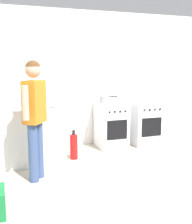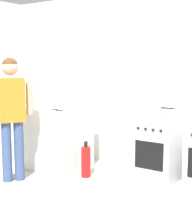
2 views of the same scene
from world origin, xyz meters
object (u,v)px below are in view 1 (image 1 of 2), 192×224
at_px(oven_right, 144,123).
at_px(person, 35,110).
at_px(fire_extinguisher, 74,146).
at_px(pot, 104,99).
at_px(knife_carving, 35,108).
at_px(oven_left, 111,125).
at_px(knife_bread, 44,109).

height_order(oven_right, person, person).
xyz_separation_m(oven_right, fire_extinguisher, (-1.59, -0.48, -0.21)).
xyz_separation_m(person, fire_extinguisher, (0.71, 0.67, -0.76)).
bearing_deg(fire_extinguisher, pot, 36.76).
bearing_deg(pot, person, -139.80).
xyz_separation_m(knife_carving, person, (-0.09, -0.64, 0.07)).
relative_size(pot, knife_carving, 1.10).
height_order(knife_carving, fire_extinguisher, knife_carving).
xyz_separation_m(oven_left, fire_extinguisher, (-0.87, -0.48, -0.21)).
distance_m(oven_right, fire_extinguisher, 1.67).
relative_size(pot, knife_bread, 1.06).
bearing_deg(person, knife_bread, 68.73).
xyz_separation_m(pot, person, (-1.47, -1.24, 0.06)).
height_order(oven_right, pot, pot).
distance_m(oven_right, knife_bread, 2.22).
xyz_separation_m(oven_left, oven_right, (0.72, 0.00, 0.00)).
xyz_separation_m(oven_right, person, (-2.30, -1.15, 0.55)).
distance_m(pot, fire_extinguisher, 1.18).
bearing_deg(knife_carving, pot, 23.62).
relative_size(knife_bread, person, 0.21).
relative_size(oven_right, knife_carving, 2.57).
height_order(pot, knife_bread, pot).
bearing_deg(oven_right, person, -153.38).
bearing_deg(oven_right, knife_bread, -164.11).
height_order(knife_bread, fire_extinguisher, knife_bread).
bearing_deg(oven_left, fire_extinguisher, -151.22).
bearing_deg(oven_right, oven_left, -180.00).
distance_m(pot, person, 1.93).
xyz_separation_m(oven_right, pot, (-0.83, 0.09, 0.49)).
relative_size(oven_right, person, 0.52).
relative_size(oven_right, knife_bread, 2.46).
relative_size(knife_carving, fire_extinguisher, 0.66).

